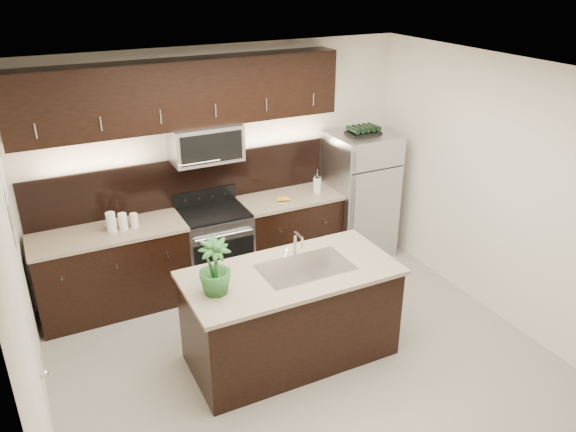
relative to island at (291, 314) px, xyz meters
The scene contains 12 objects.
ground 0.49m from the island, 52.59° to the right, with size 4.50×4.50×0.00m, color gray.
room_walls 1.23m from the island, 106.84° to the right, with size 4.52×4.02×2.71m.
counter_run 1.64m from the island, 103.53° to the left, with size 3.51×0.65×0.94m.
upper_fixtures 2.44m from the island, 101.60° to the left, with size 3.49×0.40×1.66m.
island is the anchor object (origin of this frame).
sink_faucet 0.51m from the island, ahead, with size 0.84×0.50×0.28m.
refrigerator 2.35m from the island, 41.24° to the left, with size 0.77×0.69×1.60m, color #B2B2B7.
wine_rack 2.61m from the island, 41.24° to the left, with size 0.39×0.24×0.10m.
plant 1.02m from the island, behind, with size 0.28×0.28×0.50m, color #235221.
canisters 2.05m from the island, 127.86° to the left, with size 0.32×0.10×0.22m.
french_press 2.00m from the island, 53.76° to the left, with size 0.10×0.10×0.29m.
bananas 1.71m from the island, 68.03° to the left, with size 0.16×0.12×0.05m, color gold.
Camera 1 is at (-2.06, -3.85, 3.51)m, focal length 35.00 mm.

